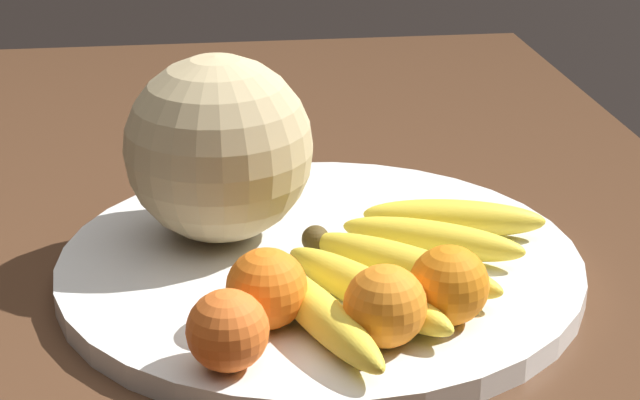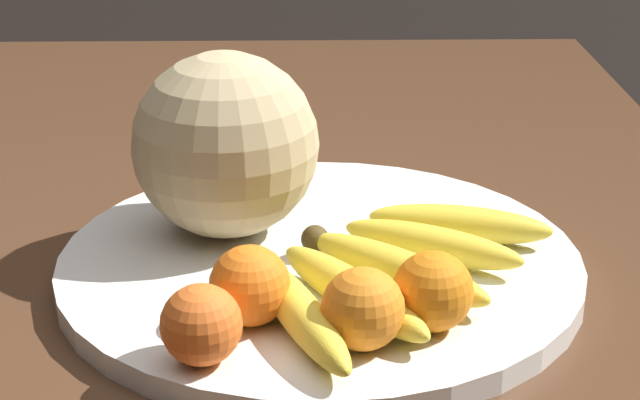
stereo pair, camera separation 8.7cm
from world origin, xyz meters
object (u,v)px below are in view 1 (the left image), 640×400
object	(u,v)px
fruit_bowl	(320,264)
orange_back_left	(228,330)
orange_mid_center	(449,285)
melon	(219,148)
kitchen_table	(261,386)
banana_bunch	(396,264)
orange_front_left	(385,306)
produce_tag	(332,298)
orange_front_right	(270,288)

from	to	relation	value
fruit_bowl	orange_back_left	bearing A→B (deg)	-26.90
orange_mid_center	melon	bearing A→B (deg)	-137.67
orange_mid_center	kitchen_table	bearing A→B (deg)	-129.05
banana_bunch	orange_front_left	size ratio (longest dim) A/B	4.62
kitchen_table	orange_front_left	size ratio (longest dim) A/B	27.09
produce_tag	kitchen_table	bearing A→B (deg)	-126.86
banana_bunch	orange_mid_center	size ratio (longest dim) A/B	4.63
orange_front_left	produce_tag	distance (m)	0.08
orange_front_right	orange_back_left	size ratio (longest dim) A/B	1.05
orange_front_left	banana_bunch	bearing A→B (deg)	164.21
orange_front_right	orange_back_left	xyz separation A→B (m)	(0.05, -0.03, -0.00)
kitchen_table	orange_front_left	bearing A→B (deg)	31.22
orange_front_left	orange_front_right	size ratio (longest dim) A/B	0.99
melon	produce_tag	size ratio (longest dim) A/B	1.90
orange_front_left	orange_mid_center	distance (m)	0.06
melon	orange_mid_center	size ratio (longest dim) A/B	2.69
kitchen_table	orange_front_right	bearing A→B (deg)	1.39
melon	orange_mid_center	world-z (taller)	melon
orange_front_right	orange_mid_center	bearing A→B (deg)	85.20
melon	orange_front_right	distance (m)	0.17
orange_front_left	fruit_bowl	bearing A→B (deg)	-169.64
kitchen_table	produce_tag	distance (m)	0.14
orange_front_right	produce_tag	size ratio (longest dim) A/B	0.72
orange_front_right	kitchen_table	bearing A→B (deg)	-178.61
fruit_bowl	kitchen_table	bearing A→B (deg)	-73.85
fruit_bowl	orange_mid_center	world-z (taller)	orange_mid_center
banana_bunch	orange_front_right	distance (m)	0.12
kitchen_table	produce_tag	xyz separation A→B (m)	(0.06, 0.05, 0.12)
melon	orange_front_right	size ratio (longest dim) A/B	2.66
melon	orange_front_left	bearing A→B (deg)	28.14
banana_bunch	orange_front_right	world-z (taller)	orange_front_right
orange_front_right	orange_mid_center	distance (m)	0.13
banana_bunch	orange_front_right	bearing A→B (deg)	-110.82
orange_front_left	orange_mid_center	xyz separation A→B (m)	(-0.03, 0.05, -0.00)
kitchen_table	produce_tag	size ratio (longest dim) A/B	19.18
kitchen_table	orange_front_right	xyz separation A→B (m)	(0.10, 0.00, 0.14)
fruit_bowl	banana_bunch	xyz separation A→B (m)	(0.06, 0.05, 0.03)
orange_front_right	fruit_bowl	bearing A→B (deg)	155.50
banana_bunch	orange_back_left	size ratio (longest dim) A/B	4.82
produce_tag	orange_front_left	bearing A→B (deg)	35.51
banana_bunch	orange_front_left	distance (m)	0.10
orange_back_left	banana_bunch	bearing A→B (deg)	128.42
banana_bunch	orange_front_right	xyz separation A→B (m)	(0.05, -0.10, 0.01)
orange_back_left	produce_tag	size ratio (longest dim) A/B	0.68
kitchen_table	fruit_bowl	distance (m)	0.12
banana_bunch	orange_mid_center	bearing A→B (deg)	-26.62
kitchen_table	banana_bunch	distance (m)	0.17
banana_bunch	produce_tag	distance (m)	0.06
fruit_bowl	melon	distance (m)	0.13
melon	orange_mid_center	bearing A→B (deg)	42.33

